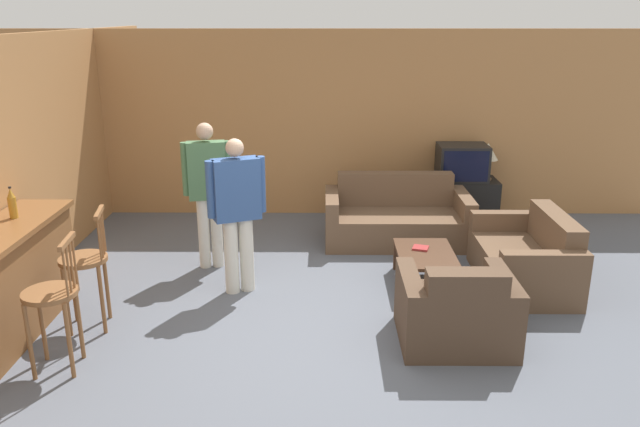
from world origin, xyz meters
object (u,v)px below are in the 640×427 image
Objects in this scene: book_on_table at (421,248)px; bottle at (12,204)px; bar_chair_mid at (86,266)px; coffee_table at (426,257)px; bar_chair_near at (53,301)px; tv_unit at (459,200)px; armchair_near at (456,312)px; person_by_window at (208,187)px; couch_far at (396,219)px; loveseat_right at (527,259)px; table_lamp at (488,152)px; tv at (462,162)px; person_by_counter at (237,208)px.

bottle is at bearing -167.43° from book_on_table.
coffee_table is (3.25, 0.99, -0.30)m from bar_chair_mid.
bar_chair_near reaches higher than tv_unit.
armchair_near is (3.33, -0.27, -0.31)m from bar_chair_mid.
person_by_window is at bearing 144.81° from armchair_near.
couch_far reaches higher than loveseat_right.
table_lamp is 0.31× the size of person_by_window.
person_by_window is at bearing -158.40° from couch_far.
armchair_near is (0.24, -2.62, 0.00)m from couch_far.
armchair_near is 0.68× the size of loveseat_right.
couch_far is (3.09, 2.35, -0.32)m from bar_chair_mid.
couch_far is at bearing 132.79° from loveseat_right.
couch_far is 1.85× the size of armchair_near.
table_lamp is (1.19, 2.06, 0.61)m from book_on_table.
armchair_near is 0.59× the size of person_by_window.
tv is 0.37m from table_lamp.
person_by_counter is (-2.05, 1.07, 0.62)m from armchair_near.
bar_chair_mid is at bearing -142.13° from tv_unit.
loveseat_right is 1.60× the size of coffee_table.
person_by_counter reaches higher than bar_chair_mid.
table_lamp is 0.32× the size of person_by_counter.
bar_chair_near is 2.01m from person_by_counter.
loveseat_right is at bearing -82.61° from tv_unit.
person_by_window is (0.86, 1.47, 0.34)m from bar_chair_mid.
couch_far is at bearing -140.19° from tv_unit.
coffee_table is at bearing 93.55° from armchair_near.
loveseat_right is 2.15× the size of tv.
table_lamp is (0.34, 0.00, 0.68)m from tv_unit.
tv is (0.81, 2.16, 0.54)m from coffee_table.
person_by_window is (-2.22, -0.88, 0.66)m from couch_far.
bar_chair_near is 4.67m from loveseat_right.
bottle is 2.07m from person_by_counter.
bottle is at bearing -148.40° from tv.
bottle reaches higher than coffee_table.
tv_unit is at bearing 69.54° from coffee_table.
bar_chair_mid is 3.89m from couch_far.
bar_chair_mid is 0.78× the size of loveseat_right.
book_on_table is 2.44m from person_by_window.
person_by_window reaches higher than armchair_near.
couch_far is 1.69m from table_lamp.
tv_unit is at bearing 27.87° from person_by_window.
book_on_table is 2.45m from table_lamp.
tv_unit is at bearing 31.62° from bottle.
book_on_table is 2.02m from person_by_counter.
tv_unit is 5.65m from bottle.
coffee_table is at bearing -179.52° from loveseat_right.
tv is at bearing 43.66° from bar_chair_near.
bar_chair_mid reaches higher than couch_far.
book_on_table is (-0.85, -2.05, -0.47)m from tv.
bottle is at bearing 162.06° from bar_chair_mid.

